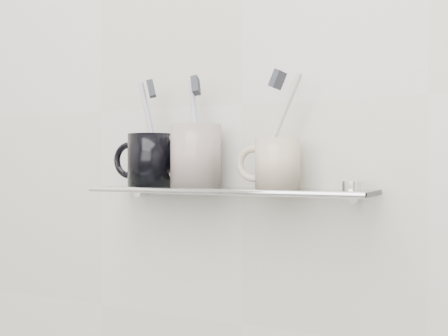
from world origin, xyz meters
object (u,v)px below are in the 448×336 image
Objects in this scene: shelf_glass at (227,190)px; mug_left at (151,160)px; mug_center at (196,156)px; mug_right at (277,164)px.

mug_left is at bearing 178.19° from shelf_glass.
mug_center is (-0.06, 0.00, 0.06)m from shelf_glass.
mug_center reaches higher than shelf_glass.
shelf_glass is at bearing -17.57° from mug_left.
shelf_glass is 5.14× the size of mug_left.
mug_left reaches higher than mug_right.
mug_right is (0.16, 0.00, -0.01)m from mug_center.
mug_center reaches higher than mug_right.
mug_center reaches higher than mug_left.
mug_left is 1.17× the size of mug_right.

